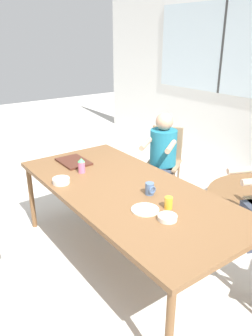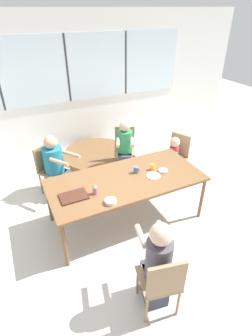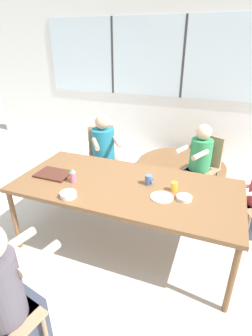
# 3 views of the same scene
# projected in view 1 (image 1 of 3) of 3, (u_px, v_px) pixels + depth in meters

# --- Properties ---
(ground_plane) EXTENTS (16.00, 16.00, 0.00)m
(ground_plane) POSITION_uv_depth(u_px,v_px,m) (126.00, 260.00, 3.00)
(ground_plane) COLOR beige
(dining_table) EXTENTS (2.19, 1.02, 0.73)m
(dining_table) POSITION_uv_depth(u_px,v_px,m) (126.00, 193.00, 2.74)
(dining_table) COLOR brown
(dining_table) RESTS_ON ground_plane
(chair_for_man_teal_shirt) EXTENTS (0.56, 0.56, 0.86)m
(chair_for_man_teal_shirt) POSITION_uv_depth(u_px,v_px,m) (165.00, 155.00, 4.13)
(chair_for_man_teal_shirt) COLOR #937556
(chair_for_man_teal_shirt) RESTS_ON ground_plane
(person_man_teal_shirt) EXTENTS (0.59, 0.66, 1.08)m
(person_man_teal_shirt) POSITION_uv_depth(u_px,v_px,m) (162.00, 162.00, 3.99)
(person_man_teal_shirt) COLOR #333847
(person_man_teal_shirt) RESTS_ON ground_plane
(food_tray_dark) EXTENTS (0.35, 0.25, 0.02)m
(food_tray_dark) POSITION_uv_depth(u_px,v_px,m) (74.00, 162.00, 3.26)
(food_tray_dark) COLOR #472319
(food_tray_dark) RESTS_ON dining_table
(coffee_mug) EXTENTS (0.08, 0.07, 0.10)m
(coffee_mug) POSITION_uv_depth(u_px,v_px,m) (150.00, 189.00, 2.60)
(coffee_mug) COLOR slate
(coffee_mug) RESTS_ON dining_table
(sippy_cup) EXTENTS (0.07, 0.07, 0.14)m
(sippy_cup) POSITION_uv_depth(u_px,v_px,m) (81.00, 165.00, 3.01)
(sippy_cup) COLOR #CC668C
(sippy_cup) RESTS_ON dining_table
(juice_glass) EXTENTS (0.06, 0.06, 0.09)m
(juice_glass) POSITION_uv_depth(u_px,v_px,m) (169.00, 203.00, 2.39)
(juice_glass) COLOR gold
(juice_glass) RESTS_ON dining_table
(bowl_white_shallow) EXTENTS (0.15, 0.15, 0.05)m
(bowl_white_shallow) POSITION_uv_depth(u_px,v_px,m) (61.00, 181.00, 2.80)
(bowl_white_shallow) COLOR silver
(bowl_white_shallow) RESTS_ON dining_table
(bowl_cereal) EXTENTS (0.14, 0.14, 0.03)m
(bowl_cereal) POSITION_uv_depth(u_px,v_px,m) (167.00, 218.00, 2.25)
(bowl_cereal) COLOR silver
(bowl_cereal) RESTS_ON dining_table
(plate_tortillas) EXTENTS (0.20, 0.20, 0.01)m
(plate_tortillas) POSITION_uv_depth(u_px,v_px,m) (145.00, 210.00, 2.38)
(plate_tortillas) COLOR beige
(plate_tortillas) RESTS_ON dining_table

